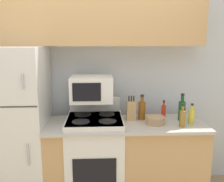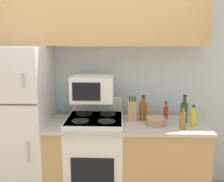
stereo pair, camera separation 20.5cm
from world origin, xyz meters
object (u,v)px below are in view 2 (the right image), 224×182
object	(u,v)px
stove	(95,157)
bottle_whiskey	(143,110)
knife_block	(132,111)
bottle_wine_green	(184,112)
microwave	(93,88)
bottle_cooking_spray	(193,118)
bottle_vinegar	(183,120)
refrigerator	(19,124)
bottle_hot_sauce	(166,112)
bowl	(156,121)

from	to	relation	value
stove	bottle_whiskey	world-z (taller)	bottle_whiskey
stove	knife_block	distance (m)	0.65
bottle_whiskey	bottle_wine_green	size ratio (longest dim) A/B	0.93
microwave	bottle_cooking_spray	xyz separation A→B (m)	(1.04, -0.17, -0.27)
stove	bottle_vinegar	xyz separation A→B (m)	(0.89, -0.16, 0.49)
refrigerator	bottle_whiskey	world-z (taller)	refrigerator
microwave	knife_block	size ratio (longest dim) A/B	1.62
bottle_cooking_spray	bottle_hot_sauce	bearing A→B (deg)	135.89
microwave	bottle_vinegar	xyz separation A→B (m)	(0.92, -0.25, -0.26)
bowl	bottle_vinegar	xyz separation A→B (m)	(0.25, -0.10, 0.05)
bottle_whiskey	bottle_vinegar	xyz separation A→B (m)	(0.37, -0.27, -0.02)
microwave	bowl	size ratio (longest dim) A/B	2.19
stove	microwave	world-z (taller)	microwave
bottle_whiskey	bottle_vinegar	size ratio (longest dim) A/B	1.17
bottle_whiskey	bottle_wine_green	distance (m)	0.43
knife_block	bottle_whiskey	size ratio (longest dim) A/B	0.98
stove	refrigerator	bearing A→B (deg)	176.04
bottle_whiskey	knife_block	bearing A→B (deg)	-173.20
bottle_wine_green	bottle_vinegar	bearing A→B (deg)	-106.58
refrigerator	bottle_hot_sauce	distance (m)	1.63
stove	bottle_cooking_spray	size ratio (longest dim) A/B	5.01
bowl	knife_block	bearing A→B (deg)	148.64
bottle_wine_green	bowl	bearing A→B (deg)	-161.40
bottle_hot_sauce	knife_block	bearing A→B (deg)	-170.28
bottle_whiskey	bottle_cooking_spray	world-z (taller)	bottle_whiskey
bottle_whiskey	bottle_hot_sauce	distance (m)	0.26
knife_block	bottle_vinegar	distance (m)	0.55
knife_block	bottle_whiskey	xyz separation A→B (m)	(0.12, 0.01, 0.00)
bottle_hot_sauce	bottle_cooking_spray	distance (m)	0.33
bottle_hot_sauce	bottle_cooking_spray	xyz separation A→B (m)	(0.24, -0.23, 0.01)
bottle_cooking_spray	bottle_wine_green	distance (m)	0.14
knife_block	microwave	bearing A→B (deg)	179.81
bowl	bottle_wine_green	size ratio (longest dim) A/B	0.68
stove	microwave	bearing A→B (deg)	106.80
microwave	bottle_wine_green	bearing A→B (deg)	-2.52
stove	bottle_vinegar	size ratio (longest dim) A/B	4.59
knife_block	bottle_wine_green	xyz separation A→B (m)	(0.55, -0.04, 0.01)
bowl	bottle_vinegar	size ratio (longest dim) A/B	0.85
stove	microwave	size ratio (longest dim) A/B	2.48
bottle_cooking_spray	stove	bearing A→B (deg)	175.97
bottle_whiskey	bottle_hot_sauce	world-z (taller)	bottle_whiskey
bowl	bottle_hot_sauce	distance (m)	0.25
refrigerator	bottle_whiskey	distance (m)	1.37
refrigerator	bottle_vinegar	distance (m)	1.75
stove	bottle_wine_green	size ratio (longest dim) A/B	3.67
microwave	knife_block	xyz separation A→B (m)	(0.43, -0.00, -0.25)
knife_block	bottle_vinegar	size ratio (longest dim) A/B	1.14
stove	microwave	distance (m)	0.76
bottle_hot_sauce	bottle_vinegar	world-z (taller)	bottle_vinegar
refrigerator	bowl	size ratio (longest dim) A/B	8.31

